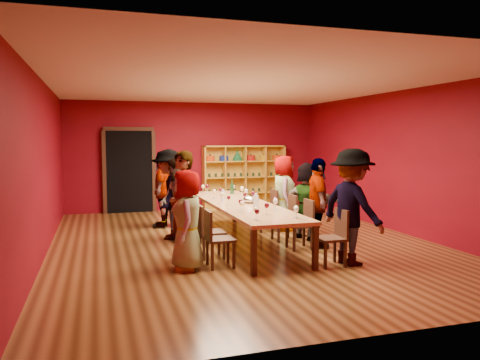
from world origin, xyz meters
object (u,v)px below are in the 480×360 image
tasting_table (242,206)px  person_left_1 (182,206)px  shelving_unit (244,174)px  chair_person_left_2 (193,217)px  person_left_3 (169,194)px  chair_person_right_0 (335,234)px  person_right_0 (352,207)px  person_left_4 (162,191)px  spittoon_bowl (250,200)px  person_right_2 (308,201)px  chair_person_left_3 (187,213)px  chair_person_right_2 (287,215)px  chair_person_left_0 (215,236)px  person_right_1 (318,203)px  person_right_3 (284,193)px  wine_bottle (232,189)px  person_left_2 (177,201)px  chair_person_right_1 (303,221)px  chair_person_left_1 (207,229)px  person_left_0 (187,220)px  chair_person_left_4 (177,205)px  chair_person_right_3 (269,208)px

tasting_table → person_left_1: person_left_1 is taller
shelving_unit → chair_person_left_2: 4.74m
person_left_3 → chair_person_right_0: bearing=54.2°
chair_person_left_2 → person_right_0: (2.11, -2.20, 0.42)m
shelving_unit → person_left_4: bearing=-138.8°
chair_person_left_2 → spittoon_bowl: 1.15m
person_right_2 → spittoon_bowl: 1.16m
person_right_0 → chair_person_left_2: bearing=28.1°
chair_person_left_3 → chair_person_right_2: same height
chair_person_left_0 → person_left_3: person_left_3 is taller
person_left_1 → person_right_1: person_left_1 is taller
tasting_table → spittoon_bowl: bearing=12.6°
person_right_0 → person_right_3: bearing=-16.5°
person_left_3 → person_right_3: person_left_3 is taller
chair_person_right_2 → wine_bottle: 1.82m
shelving_unit → chair_person_right_2: 4.46m
chair_person_left_0 → person_right_3: person_right_3 is taller
chair_person_right_0 → spittoon_bowl: (-0.73, 2.04, 0.32)m
person_left_2 → chair_person_left_3: bearing=147.2°
chair_person_right_1 → chair_person_right_2: bearing=90.0°
tasting_table → chair_person_left_1: bearing=-133.0°
person_left_4 → wine_bottle: person_left_4 is taller
person_left_0 → chair_person_left_4: person_left_0 is taller
chair_person_left_1 → person_right_1: bearing=4.1°
chair_person_left_0 → chair_person_left_4: bearing=90.0°
person_right_1 → spittoon_bowl: bearing=64.4°
chair_person_right_0 → person_right_3: person_right_3 is taller
person_left_2 → person_right_1: bearing=62.8°
chair_person_left_0 → spittoon_bowl: (1.09, 1.60, 0.32)m
person_left_2 → person_right_1: person_left_2 is taller
chair_person_left_0 → person_right_2: 2.70m
person_right_2 → wine_bottle: person_right_2 is taller
chair_person_right_0 → person_right_3: bearing=83.5°
person_left_1 → chair_person_left_0: bearing=22.3°
person_right_2 → wine_bottle: bearing=16.5°
person_right_0 → person_right_1: size_ratio=1.12×
person_left_0 → chair_person_left_1: person_left_0 is taller
person_right_3 → spittoon_bowl: bearing=148.2°
tasting_table → person_left_3: bearing=149.5°
person_left_1 → chair_person_right_3: person_left_1 is taller
spittoon_bowl → person_right_0: bearing=-63.4°
chair_person_right_2 → person_right_3: bearing=71.6°
chair_person_left_2 → person_right_3: (2.15, 0.71, 0.32)m
tasting_table → chair_person_left_2: chair_person_left_2 is taller
person_left_0 → person_left_4: person_left_4 is taller
person_right_1 → chair_person_right_3: (-0.29, 1.74, -0.32)m
chair_person_left_3 → person_right_2: bearing=-20.5°
person_left_4 → chair_person_right_3: 2.44m
chair_person_left_0 → person_left_1: person_left_1 is taller
shelving_unit → chair_person_left_0: bearing=-111.4°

